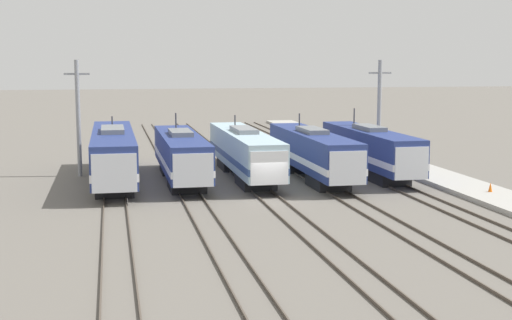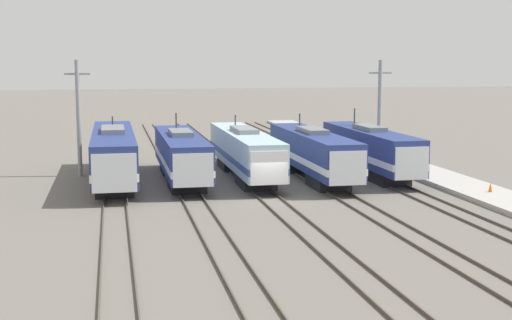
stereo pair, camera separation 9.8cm
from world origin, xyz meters
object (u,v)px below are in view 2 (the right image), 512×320
(locomotive_center_left, at_px, (182,156))
(locomotive_center_right, at_px, (314,153))
(locomotive_far_left, at_px, (113,154))
(traffic_cone, at_px, (491,187))
(locomotive_far_right, at_px, (371,150))
(locomotive_center, at_px, (245,152))
(catenary_tower_right, at_px, (379,112))
(catenary_tower_left, at_px, (79,117))

(locomotive_center_left, xyz_separation_m, locomotive_center_right, (10.29, -1.05, 0.04))
(locomotive_far_left, distance_m, locomotive_center_left, 5.19)
(traffic_cone, bearing_deg, locomotive_far_left, 156.58)
(locomotive_center_left, distance_m, traffic_cone, 22.78)
(locomotive_far_right, bearing_deg, locomotive_center_right, -169.02)
(locomotive_center, relative_size, catenary_tower_right, 1.99)
(locomotive_center_right, distance_m, catenary_tower_left, 19.12)
(traffic_cone, bearing_deg, locomotive_center_left, 152.94)
(locomotive_far_left, distance_m, catenary_tower_left, 5.34)
(locomotive_center_right, relative_size, catenary_tower_left, 1.88)
(catenary_tower_left, distance_m, catenary_tower_right, 25.62)
(locomotive_center_right, height_order, catenary_tower_right, catenary_tower_right)
(traffic_cone, bearing_deg, catenary_tower_left, 152.21)
(locomotive_far_left, xyz_separation_m, catenary_tower_right, (22.94, 3.79, 2.66))
(locomotive_far_left, xyz_separation_m, catenary_tower_left, (-2.67, 3.79, 2.66))
(locomotive_center_left, bearing_deg, locomotive_far_right, -0.21)
(locomotive_far_right, bearing_deg, traffic_cone, -64.92)
(traffic_cone, bearing_deg, catenary_tower_right, 99.38)
(locomotive_far_left, height_order, locomotive_center_right, locomotive_center_right)
(catenary_tower_left, xyz_separation_m, catenary_tower_right, (25.62, 0.00, 0.00))
(catenary_tower_left, bearing_deg, catenary_tower_right, 0.00)
(locomotive_far_left, xyz_separation_m, locomotive_center_left, (5.14, -0.66, -0.13))
(locomotive_far_left, relative_size, locomotive_center, 1.07)
(catenary_tower_left, distance_m, traffic_cone, 31.99)
(locomotive_far_right, relative_size, catenary_tower_left, 1.82)
(locomotive_center, distance_m, traffic_cone, 18.79)
(locomotive_center, xyz_separation_m, traffic_cone, (15.10, -11.09, -1.41))
(locomotive_far_right, distance_m, catenary_tower_left, 23.84)
(catenary_tower_right, bearing_deg, locomotive_center_right, -143.79)
(locomotive_far_left, distance_m, traffic_cone, 27.71)
(locomotive_center, xyz_separation_m, locomotive_center_right, (5.14, -1.80, 0.02))
(locomotive_far_left, bearing_deg, locomotive_center_right, -6.33)
(catenary_tower_left, height_order, traffic_cone, catenary_tower_left)
(locomotive_center, xyz_separation_m, catenary_tower_right, (12.66, 3.70, 2.77))
(catenary_tower_left, relative_size, traffic_cone, 14.03)
(locomotive_center, relative_size, locomotive_center_right, 1.06)
(locomotive_center_left, bearing_deg, catenary_tower_right, 14.02)
(locomotive_center_left, height_order, locomotive_center, locomotive_center_left)
(locomotive_center_right, relative_size, traffic_cone, 26.35)
(catenary_tower_right, bearing_deg, traffic_cone, -80.62)
(locomotive_far_left, bearing_deg, locomotive_center, 0.52)
(locomotive_center, bearing_deg, traffic_cone, -36.30)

